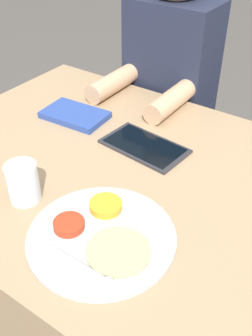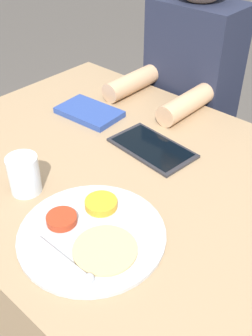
{
  "view_description": "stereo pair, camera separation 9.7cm",
  "coord_description": "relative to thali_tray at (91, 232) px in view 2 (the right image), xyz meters",
  "views": [
    {
      "loc": [
        0.53,
        -0.69,
        1.37
      ],
      "look_at": [
        0.08,
        -0.06,
        0.78
      ],
      "focal_mm": 42.0,
      "sensor_mm": 36.0,
      "label": 1
    },
    {
      "loc": [
        0.6,
        -0.63,
        1.37
      ],
      "look_at": [
        0.08,
        -0.06,
        0.78
      ],
      "focal_mm": 42.0,
      "sensor_mm": 36.0,
      "label": 2
    }
  ],
  "objects": [
    {
      "name": "person_diner",
      "position": [
        -0.29,
        0.8,
        -0.14
      ],
      "size": [
        0.32,
        0.44,
        1.21
      ],
      "color": "black",
      "rests_on": "ground_plane"
    },
    {
      "name": "red_notebook",
      "position": [
        -0.4,
        0.37,
        0.0
      ],
      "size": [
        0.22,
        0.14,
        0.02
      ],
      "color": "silver",
      "rests_on": "dining_table"
    },
    {
      "name": "drinking_glass",
      "position": [
        -0.23,
        -0.0,
        0.04
      ],
      "size": [
        0.08,
        0.08,
        0.1
      ],
      "color": "silver",
      "rests_on": "dining_table"
    },
    {
      "name": "tablet_device",
      "position": [
        -0.11,
        0.35,
        -0.0
      ],
      "size": [
        0.26,
        0.16,
        0.01
      ],
      "color": "#28282D",
      "rests_on": "dining_table"
    },
    {
      "name": "dining_table",
      "position": [
        -0.14,
        0.23,
        -0.37
      ],
      "size": [
        1.19,
        0.9,
        0.72
      ],
      "color": "#9E7F5B",
      "rests_on": "ground_plane"
    },
    {
      "name": "thali_tray",
      "position": [
        0.0,
        0.0,
        0.0
      ],
      "size": [
        0.33,
        0.33,
        0.03
      ],
      "color": "#B7BABF",
      "rests_on": "dining_table"
    },
    {
      "name": "ground_plane",
      "position": [
        -0.14,
        0.23,
        -0.72
      ],
      "size": [
        12.0,
        12.0,
        0.0
      ],
      "primitive_type": "plane",
      "color": "#4C4742"
    }
  ]
}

